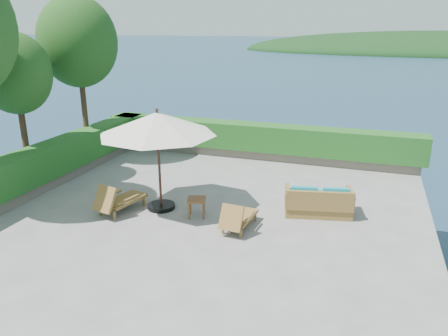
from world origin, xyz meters
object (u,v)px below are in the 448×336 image
(side_table, at_px, (197,202))
(wicker_loveseat, at_px, (318,203))
(patio_umbrella, at_px, (157,125))
(lounge_left, at_px, (118,200))
(lounge_right, at_px, (238,217))

(side_table, bearing_deg, wicker_loveseat, 20.79)
(patio_umbrella, height_order, lounge_left, patio_umbrella)
(lounge_left, xyz_separation_m, lounge_right, (3.47, 0.02, -0.04))
(patio_umbrella, xyz_separation_m, lounge_left, (-1.00, -0.61, -2.07))
(patio_umbrella, bearing_deg, wicker_loveseat, 13.03)
(lounge_left, bearing_deg, wicker_loveseat, 30.56)
(lounge_left, distance_m, side_table, 2.22)
(patio_umbrella, distance_m, lounge_right, 3.30)
(side_table, relative_size, wicker_loveseat, 0.32)
(side_table, xyz_separation_m, wicker_loveseat, (3.12, 1.19, -0.08))
(lounge_left, xyz_separation_m, wicker_loveseat, (5.30, 1.61, -0.03))
(patio_umbrella, xyz_separation_m, side_table, (1.17, -0.19, -2.01))
(lounge_right, bearing_deg, lounge_left, -174.68)
(patio_umbrella, relative_size, wicker_loveseat, 1.97)
(lounge_left, bearing_deg, patio_umbrella, 45.11)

